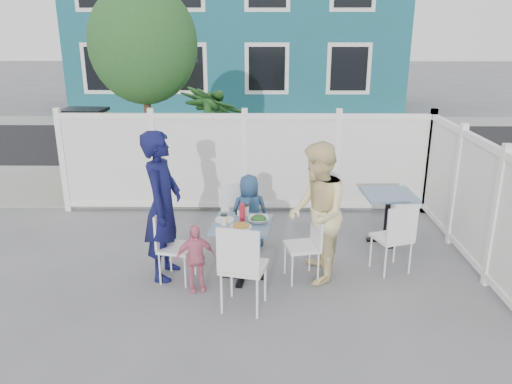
{
  "coord_description": "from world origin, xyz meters",
  "views": [
    {
      "loc": [
        0.38,
        -5.24,
        2.87
      ],
      "look_at": [
        0.3,
        0.53,
        0.95
      ],
      "focal_mm": 35.0,
      "sensor_mm": 36.0,
      "label": 1
    }
  ],
  "objects_px": {
    "utility_cabinet": "(88,147)",
    "chair_back": "(238,212)",
    "chair_left": "(170,241)",
    "man": "(163,206)",
    "main_table": "(242,235)",
    "spare_table": "(388,204)",
    "boy": "(249,213)",
    "toddler": "(195,258)",
    "chair_near": "(241,262)",
    "woman": "(317,213)",
    "chair_right": "(308,240)"
  },
  "relations": [
    {
      "from": "boy",
      "to": "chair_left",
      "type": "bearing_deg",
      "value": 31.68
    },
    {
      "from": "chair_back",
      "to": "man",
      "type": "distance_m",
      "value": 1.22
    },
    {
      "from": "chair_near",
      "to": "chair_back",
      "type": "bearing_deg",
      "value": 107.48
    },
    {
      "from": "utility_cabinet",
      "to": "chair_back",
      "type": "distance_m",
      "value": 4.25
    },
    {
      "from": "boy",
      "to": "toddler",
      "type": "height_order",
      "value": "boy"
    },
    {
      "from": "main_table",
      "to": "spare_table",
      "type": "xyz_separation_m",
      "value": [
        1.97,
        1.11,
        -0.0
      ]
    },
    {
      "from": "utility_cabinet",
      "to": "boy",
      "type": "height_order",
      "value": "utility_cabinet"
    },
    {
      "from": "woman",
      "to": "boy",
      "type": "height_order",
      "value": "woman"
    },
    {
      "from": "main_table",
      "to": "toddler",
      "type": "distance_m",
      "value": 0.61
    },
    {
      "from": "utility_cabinet",
      "to": "chair_right",
      "type": "bearing_deg",
      "value": -40.24
    },
    {
      "from": "chair_right",
      "to": "utility_cabinet",
      "type": "bearing_deg",
      "value": 32.85
    },
    {
      "from": "man",
      "to": "toddler",
      "type": "relative_size",
      "value": 2.24
    },
    {
      "from": "main_table",
      "to": "toddler",
      "type": "bearing_deg",
      "value": -150.13
    },
    {
      "from": "chair_right",
      "to": "boy",
      "type": "distance_m",
      "value": 1.09
    },
    {
      "from": "chair_right",
      "to": "chair_left",
      "type": "bearing_deg",
      "value": 79.51
    },
    {
      "from": "chair_left",
      "to": "chair_back",
      "type": "distance_m",
      "value": 1.18
    },
    {
      "from": "utility_cabinet",
      "to": "boy",
      "type": "xyz_separation_m",
      "value": [
        3.17,
        -3.03,
        -0.16
      ]
    },
    {
      "from": "utility_cabinet",
      "to": "man",
      "type": "xyz_separation_m",
      "value": [
        2.18,
        -3.8,
        0.21
      ]
    },
    {
      "from": "chair_back",
      "to": "woman",
      "type": "distance_m",
      "value": 1.33
    },
    {
      "from": "spare_table",
      "to": "chair_left",
      "type": "relative_size",
      "value": 0.84
    },
    {
      "from": "spare_table",
      "to": "man",
      "type": "xyz_separation_m",
      "value": [
        -2.89,
        -1.04,
        0.34
      ]
    },
    {
      "from": "chair_near",
      "to": "boy",
      "type": "height_order",
      "value": "boy"
    },
    {
      "from": "chair_left",
      "to": "man",
      "type": "xyz_separation_m",
      "value": [
        -0.09,
        0.11,
        0.4
      ]
    },
    {
      "from": "chair_right",
      "to": "man",
      "type": "bearing_deg",
      "value": 75.7
    },
    {
      "from": "chair_near",
      "to": "man",
      "type": "relative_size",
      "value": 0.55
    },
    {
      "from": "spare_table",
      "to": "toddler",
      "type": "height_order",
      "value": "toddler"
    },
    {
      "from": "chair_right",
      "to": "chair_near",
      "type": "distance_m",
      "value": 1.06
    },
    {
      "from": "spare_table",
      "to": "woman",
      "type": "bearing_deg",
      "value": -135.05
    },
    {
      "from": "utility_cabinet",
      "to": "boy",
      "type": "relative_size",
      "value": 1.31
    },
    {
      "from": "utility_cabinet",
      "to": "main_table",
      "type": "distance_m",
      "value": 4.96
    },
    {
      "from": "chair_back",
      "to": "woman",
      "type": "bearing_deg",
      "value": 119.24
    },
    {
      "from": "main_table",
      "to": "boy",
      "type": "xyz_separation_m",
      "value": [
        0.06,
        0.84,
        -0.03
      ]
    },
    {
      "from": "boy",
      "to": "toddler",
      "type": "bearing_deg",
      "value": 50.17
    },
    {
      "from": "chair_left",
      "to": "man",
      "type": "distance_m",
      "value": 0.42
    },
    {
      "from": "utility_cabinet",
      "to": "main_table",
      "type": "bearing_deg",
      "value": -46.61
    },
    {
      "from": "man",
      "to": "utility_cabinet",
      "type": "bearing_deg",
      "value": 35.62
    },
    {
      "from": "chair_back",
      "to": "spare_table",
      "type": "bearing_deg",
      "value": 168.02
    },
    {
      "from": "chair_left",
      "to": "toddler",
      "type": "distance_m",
      "value": 0.42
    },
    {
      "from": "toddler",
      "to": "utility_cabinet",
      "type": "bearing_deg",
      "value": 103.58
    },
    {
      "from": "chair_right",
      "to": "boy",
      "type": "relative_size",
      "value": 0.82
    },
    {
      "from": "utility_cabinet",
      "to": "chair_left",
      "type": "height_order",
      "value": "utility_cabinet"
    },
    {
      "from": "chair_near",
      "to": "man",
      "type": "xyz_separation_m",
      "value": [
        -0.95,
        0.81,
        0.32
      ]
    },
    {
      "from": "spare_table",
      "to": "boy",
      "type": "height_order",
      "value": "boy"
    },
    {
      "from": "man",
      "to": "toddler",
      "type": "bearing_deg",
      "value": -125.86
    },
    {
      "from": "man",
      "to": "woman",
      "type": "relative_size",
      "value": 1.07
    },
    {
      "from": "spare_table",
      "to": "boy",
      "type": "relative_size",
      "value": 0.68
    },
    {
      "from": "utility_cabinet",
      "to": "chair_back",
      "type": "height_order",
      "value": "utility_cabinet"
    },
    {
      "from": "chair_right",
      "to": "chair_back",
      "type": "bearing_deg",
      "value": 32.79
    },
    {
      "from": "chair_near",
      "to": "toddler",
      "type": "bearing_deg",
      "value": 153.58
    },
    {
      "from": "chair_right",
      "to": "chair_near",
      "type": "height_order",
      "value": "chair_near"
    }
  ]
}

